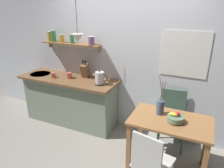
# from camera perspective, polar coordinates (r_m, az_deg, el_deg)

# --- Properties ---
(ground_plane) EXTENTS (14.00, 14.00, 0.00)m
(ground_plane) POSITION_cam_1_polar(r_m,az_deg,el_deg) (3.60, -0.23, -15.84)
(ground_plane) COLOR gray
(back_wall) EXTENTS (6.80, 0.11, 2.70)m
(back_wall) POSITION_cam_1_polar(r_m,az_deg,el_deg) (3.51, 7.32, 7.52)
(back_wall) COLOR silver
(back_wall) RESTS_ON ground_plane
(kitchen_counter) EXTENTS (1.83, 0.63, 0.90)m
(kitchen_counter) POSITION_cam_1_polar(r_m,az_deg,el_deg) (4.05, -11.27, -4.25)
(kitchen_counter) COLOR gray
(kitchen_counter) RESTS_ON ground_plane
(wall_shelf) EXTENTS (1.18, 0.20, 0.34)m
(wall_shelf) POSITION_cam_1_polar(r_m,az_deg,el_deg) (3.91, -11.96, 11.53)
(wall_shelf) COLOR brown
(dining_table) EXTENTS (1.03, 0.64, 0.76)m
(dining_table) POSITION_cam_1_polar(r_m,az_deg,el_deg) (2.92, 15.40, -11.54)
(dining_table) COLOR #9E6B3D
(dining_table) RESTS_ON ground_plane
(dining_chair_near) EXTENTS (0.46, 0.49, 0.92)m
(dining_chair_near) POSITION_cam_1_polar(r_m,az_deg,el_deg) (2.52, 10.42, -20.23)
(dining_chair_near) COLOR silver
(dining_chair_near) RESTS_ON ground_plane
(dining_chair_far) EXTENTS (0.47, 0.44, 0.92)m
(dining_chair_far) POSITION_cam_1_polar(r_m,az_deg,el_deg) (3.47, 16.04, -8.39)
(dining_chair_far) COLOR #4C6B5B
(dining_chair_far) RESTS_ON ground_plane
(fruit_bowl) EXTENTS (0.21, 0.21, 0.14)m
(fruit_bowl) POSITION_cam_1_polar(r_m,az_deg,el_deg) (2.80, 16.87, -8.78)
(fruit_bowl) COLOR slate
(fruit_bowl) RESTS_ON dining_table
(twig_vase) EXTENTS (0.10, 0.10, 0.54)m
(twig_vase) POSITION_cam_1_polar(r_m,az_deg,el_deg) (2.91, 12.99, -6.10)
(twig_vase) COLOR #475675
(twig_vase) RESTS_ON dining_table
(electric_kettle) EXTENTS (0.26, 0.17, 0.24)m
(electric_kettle) POSITION_cam_1_polar(r_m,az_deg,el_deg) (3.46, -3.33, 1.55)
(electric_kettle) COLOR black
(electric_kettle) RESTS_ON kitchen_counter
(knife_block) EXTENTS (0.11, 0.18, 0.33)m
(knife_block) POSITION_cam_1_polar(r_m,az_deg,el_deg) (3.80, -7.30, 3.69)
(knife_block) COLOR brown
(knife_block) RESTS_ON kitchen_counter
(coffee_mug_by_sink) EXTENTS (0.12, 0.08, 0.09)m
(coffee_mug_by_sink) POSITION_cam_1_polar(r_m,az_deg,el_deg) (3.93, -15.67, 2.32)
(coffee_mug_by_sink) COLOR #C6664C
(coffee_mug_by_sink) RESTS_ON kitchen_counter
(coffee_mug_spare) EXTENTS (0.14, 0.10, 0.11)m
(coffee_mug_spare) POSITION_cam_1_polar(r_m,az_deg,el_deg) (3.83, -11.52, 2.31)
(coffee_mug_spare) COLOR #C6664C
(coffee_mug_spare) RESTS_ON kitchen_counter
(pendant_lamp) EXTENTS (0.21, 0.21, 0.64)m
(pendant_lamp) POSITION_cam_1_polar(r_m,az_deg,el_deg) (3.47, -9.32, 12.36)
(pendant_lamp) COLOR black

